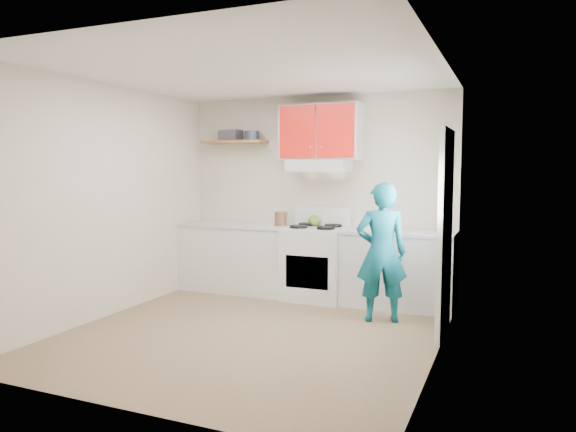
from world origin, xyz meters
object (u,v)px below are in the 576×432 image
at_px(crock, 281,219).
at_px(stove, 316,263).
at_px(kettle, 315,220).
at_px(person, 381,252).
at_px(tin, 252,136).

bearing_deg(crock, stove, -1.85).
bearing_deg(kettle, person, -49.78).
bearing_deg(kettle, crock, -175.72).
relative_size(kettle, person, 0.11).
bearing_deg(person, tin, -42.58).
distance_m(stove, person, 1.23).
relative_size(tin, crock, 1.00).
bearing_deg(tin, kettle, -0.04).
relative_size(tin, kettle, 1.19).
height_order(kettle, crock, crock).
height_order(kettle, person, person).
relative_size(tin, person, 0.13).
bearing_deg(person, kettle, -57.29).
height_order(stove, tin, tin).
relative_size(stove, crock, 4.59).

